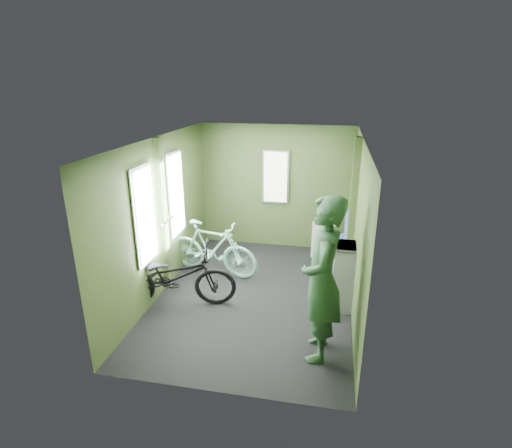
{
  "coord_description": "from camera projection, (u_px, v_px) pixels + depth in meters",
  "views": [
    {
      "loc": [
        1.03,
        -5.14,
        3.03
      ],
      "look_at": [
        0.0,
        0.1,
        1.1
      ],
      "focal_mm": 28.0,
      "sensor_mm": 36.0,
      "label": 1
    }
  ],
  "objects": [
    {
      "name": "bench_seat",
      "position": [
        335.0,
        251.0,
        6.84
      ],
      "size": [
        0.5,
        0.88,
        0.92
      ],
      "rotation": [
        0.0,
        0.0,
        0.02
      ],
      "color": "navy",
      "rests_on": "ground"
    },
    {
      "name": "waste_box",
      "position": [
        343.0,
        276.0,
        5.51
      ],
      "size": [
        0.28,
        0.39,
        0.95
      ],
      "primitive_type": "cube",
      "color": "gray",
      "rests_on": "ground"
    },
    {
      "name": "bicycle_mint",
      "position": [
        213.0,
        274.0,
        6.6
      ],
      "size": [
        1.66,
        0.9,
        1.0
      ],
      "primitive_type": "imported",
      "rotation": [
        0.0,
        -0.14,
        1.35
      ],
      "color": "#87CCC0",
      "rests_on": "ground"
    },
    {
      "name": "room",
      "position": [
        253.0,
        202.0,
        5.52
      ],
      "size": [
        4.0,
        4.02,
        2.31
      ],
      "color": "black",
      "rests_on": "ground"
    },
    {
      "name": "passenger",
      "position": [
        322.0,
        280.0,
        4.38
      ],
      "size": [
        0.47,
        0.73,
        1.93
      ],
      "rotation": [
        0.0,
        0.0,
        -1.56
      ],
      "color": "#294C31",
      "rests_on": "ground"
    },
    {
      "name": "bicycle_black",
      "position": [
        176.0,
        305.0,
        5.71
      ],
      "size": [
        1.83,
        1.02,
        0.97
      ],
      "primitive_type": "imported",
      "rotation": [
        0.0,
        -0.11,
        1.77
      ],
      "color": "black",
      "rests_on": "ground"
    }
  ]
}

